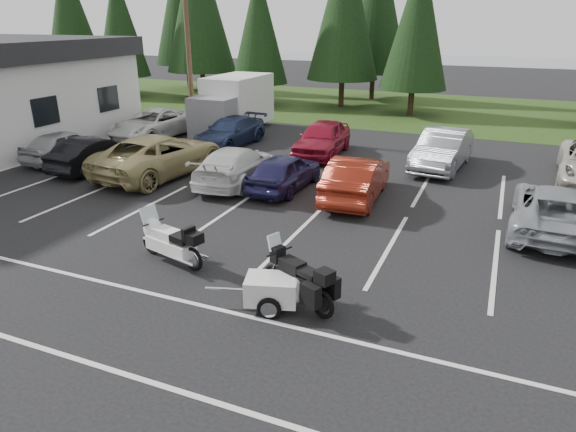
% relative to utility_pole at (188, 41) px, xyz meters
% --- Properties ---
extents(ground, '(120.00, 120.00, 0.00)m').
position_rel_utility_pole_xyz_m(ground, '(10.00, -12.00, -4.70)').
color(ground, black).
rests_on(ground, ground).
extents(grass_strip, '(80.00, 16.00, 0.01)m').
position_rel_utility_pole_xyz_m(grass_strip, '(10.00, 12.00, -4.69)').
color(grass_strip, '#223811').
rests_on(grass_strip, ground).
extents(lake_water, '(70.00, 50.00, 0.02)m').
position_rel_utility_pole_xyz_m(lake_water, '(14.00, 43.00, -4.70)').
color(lake_water, slate).
rests_on(lake_water, ground).
extents(utility_pole, '(1.60, 0.26, 9.00)m').
position_rel_utility_pole_xyz_m(utility_pole, '(0.00, 0.00, 0.00)').
color(utility_pole, '#473321').
rests_on(utility_pole, ground).
extents(box_truck, '(2.40, 5.60, 2.90)m').
position_rel_utility_pole_xyz_m(box_truck, '(2.00, 0.50, -3.25)').
color(box_truck, silver).
rests_on(box_truck, ground).
extents(stall_markings, '(32.00, 16.00, 0.01)m').
position_rel_utility_pole_xyz_m(stall_markings, '(10.00, -10.00, -4.69)').
color(stall_markings, silver).
rests_on(stall_markings, ground).
extents(conifer_0, '(4.58, 4.58, 10.66)m').
position_rel_utility_pole_xyz_m(conifer_0, '(-18.00, 10.50, 1.53)').
color(conifer_0, '#332316').
rests_on(conifer_0, ground).
extents(conifer_1, '(3.96, 3.96, 9.22)m').
position_rel_utility_pole_xyz_m(conifer_1, '(-12.00, 9.20, 0.69)').
color(conifer_1, '#332316').
rests_on(conifer_1, ground).
extents(conifer_2, '(5.10, 5.10, 11.89)m').
position_rel_utility_pole_xyz_m(conifer_2, '(-6.00, 10.80, 2.25)').
color(conifer_2, '#332316').
rests_on(conifer_2, ground).
extents(conifer_3, '(3.87, 3.87, 9.02)m').
position_rel_utility_pole_xyz_m(conifer_3, '(-0.50, 9.40, 0.57)').
color(conifer_3, '#332316').
rests_on(conifer_3, ground).
extents(conifer_4, '(4.80, 4.80, 11.17)m').
position_rel_utility_pole_xyz_m(conifer_4, '(5.00, 10.90, 1.83)').
color(conifer_4, '#332316').
rests_on(conifer_4, ground).
extents(conifer_5, '(4.14, 4.14, 9.63)m').
position_rel_utility_pole_xyz_m(conifer_5, '(10.00, 9.60, 0.93)').
color(conifer_5, '#332316').
rests_on(conifer_5, ground).
extents(conifer_back_b, '(4.97, 4.97, 11.58)m').
position_rel_utility_pole_xyz_m(conifer_back_b, '(6.00, 15.50, 2.07)').
color(conifer_back_b, '#332316').
rests_on(conifer_back_b, ground).
extents(car_near_0, '(1.76, 4.05, 1.36)m').
position_rel_utility_pole_xyz_m(car_near_0, '(-1.72, -7.37, -4.02)').
color(car_near_0, '#A8A8AC').
rests_on(car_near_0, ground).
extents(car_near_1, '(1.44, 4.08, 1.34)m').
position_rel_utility_pole_xyz_m(car_near_1, '(0.41, -8.00, -4.03)').
color(car_near_1, black).
rests_on(car_near_1, ground).
extents(car_near_2, '(3.23, 6.04, 1.61)m').
position_rel_utility_pole_xyz_m(car_near_2, '(3.32, -7.57, -3.89)').
color(car_near_2, '#9B8E5A').
rests_on(car_near_2, ground).
extents(car_near_3, '(2.28, 4.84, 1.37)m').
position_rel_utility_pole_xyz_m(car_near_3, '(6.60, -7.36, -4.01)').
color(car_near_3, silver).
rests_on(car_near_3, ground).
extents(car_near_4, '(1.71, 3.96, 1.33)m').
position_rel_utility_pole_xyz_m(car_near_4, '(8.57, -7.37, -4.03)').
color(car_near_4, '#1E1B45').
rests_on(car_near_4, ground).
extents(car_near_5, '(1.84, 4.59, 1.48)m').
position_rel_utility_pole_xyz_m(car_near_5, '(11.25, -7.37, -3.96)').
color(car_near_5, maroon).
rests_on(car_near_5, ground).
extents(car_near_6, '(2.51, 5.05, 1.37)m').
position_rel_utility_pole_xyz_m(car_near_6, '(17.30, -7.96, -4.01)').
color(car_near_6, gray).
rests_on(car_near_6, ground).
extents(car_far_0, '(2.85, 5.36, 1.43)m').
position_rel_utility_pole_xyz_m(car_far_0, '(-1.00, -2.12, -3.98)').
color(car_far_0, white).
rests_on(car_far_0, ground).
extents(car_far_1, '(2.23, 4.70, 1.32)m').
position_rel_utility_pole_xyz_m(car_far_1, '(3.43, -2.09, -4.04)').
color(car_far_1, '#1C2848').
rests_on(car_far_1, ground).
extents(car_far_2, '(2.04, 4.61, 1.54)m').
position_rel_utility_pole_xyz_m(car_far_2, '(8.18, -2.14, -3.93)').
color(car_far_2, maroon).
rests_on(car_far_2, ground).
extents(car_far_3, '(2.12, 4.91, 1.57)m').
position_rel_utility_pole_xyz_m(car_far_3, '(13.44, -2.26, -3.91)').
color(car_far_3, gray).
rests_on(car_far_3, ground).
extents(touring_motorcycle, '(2.56, 1.35, 1.36)m').
position_rel_utility_pole_xyz_m(touring_motorcycle, '(8.27, -13.95, -4.02)').
color(touring_motorcycle, white).
rests_on(touring_motorcycle, ground).
extents(cargo_trailer, '(1.79, 1.32, 0.74)m').
position_rel_utility_pole_xyz_m(cargo_trailer, '(11.54, -14.98, -4.33)').
color(cargo_trailer, silver).
rests_on(cargo_trailer, ground).
extents(adventure_motorcycle, '(2.51, 1.75, 1.45)m').
position_rel_utility_pole_xyz_m(adventure_motorcycle, '(11.98, -14.62, -3.97)').
color(adventure_motorcycle, black).
rests_on(adventure_motorcycle, ground).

